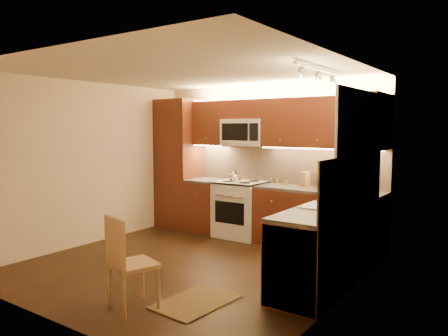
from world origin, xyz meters
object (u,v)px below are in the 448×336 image
Objects in this scene: knife_block at (304,179)px; dining_chair at (134,262)px; microwave at (245,132)px; kettle at (234,176)px; soap_bottle at (359,192)px; sink at (333,198)px; toaster_oven at (330,182)px; stove at (240,209)px.

dining_chair is at bearing -95.10° from knife_block.
microwave is 1.28m from knife_block.
kettle is 2.24m from soap_bottle.
sink is 0.61m from soap_bottle.
stove is at bearing -165.49° from toaster_oven.
dining_chair is at bearing -106.46° from soap_bottle.
dining_chair is at bearing -59.20° from kettle.
microwave reaches higher than stove.
sink is at bearing -29.36° from stove.
microwave reaches higher than sink.
soap_bottle is (0.11, 0.60, 0.02)m from sink.
toaster_oven reaches higher than soap_bottle.
toaster_oven is at bearing 1.17° from stove.
toaster_oven is at bearing 150.17° from soap_bottle.
sink is 4.48× the size of kettle.
kettle is (-0.08, -0.08, 0.56)m from stove.
dining_chair is (-1.31, -1.91, -0.50)m from sink.
stove is at bearing -90.00° from microwave.
knife_block is (-0.45, 0.12, -0.00)m from toaster_oven.
toaster_oven is at bearing -13.95° from knife_block.
microwave is at bearing 147.79° from sink.
kettle is 1.60m from toaster_oven.
knife_block is at bearing 1.09° from microwave.
microwave reaches higher than kettle.
knife_block is at bearing 160.02° from soap_bottle.
kettle is at bearing 123.28° from dining_chair.
soap_bottle is at bearing -31.54° from knife_block.
toaster_oven is at bearing 20.17° from kettle.
sink is at bearing -32.21° from microwave.
knife_block is 1.25m from soap_bottle.
kettle is (-2.08, 1.05, 0.04)m from sink.
kettle is 0.85× the size of knife_block.
soap_bottle is at bearing -29.59° from toaster_oven.
microwave is 3.48m from dining_chair.
sink reaches higher than dining_chair.
toaster_oven is at bearing -3.95° from microwave.
toaster_oven reaches higher than kettle.
stove is 5.10× the size of soap_bottle.
stove is 4.08× the size of knife_block.
microwave reaches higher than knife_block.
kettle is 1.17m from knife_block.
sink is 2.37m from dining_chair.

